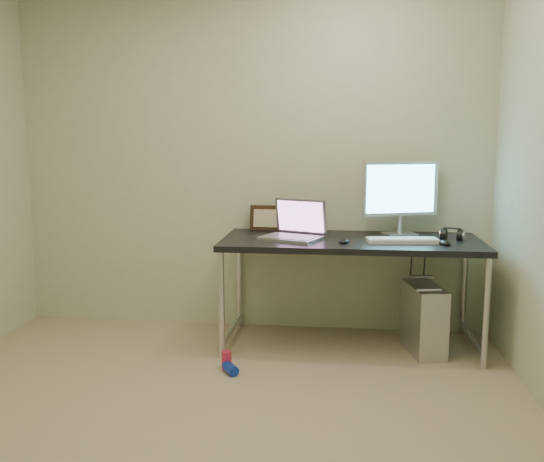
# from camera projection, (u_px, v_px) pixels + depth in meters

# --- Properties ---
(floor) EXTENTS (3.50, 3.50, 0.00)m
(floor) POSITION_uv_depth(u_px,v_px,m) (199.00, 433.00, 2.96)
(floor) COLOR tan
(floor) RESTS_ON ground
(wall_back) EXTENTS (3.50, 0.02, 2.50)m
(wall_back) POSITION_uv_depth(u_px,v_px,m) (251.00, 162.00, 4.49)
(wall_back) COLOR beige
(wall_back) RESTS_ON ground
(desk) EXTENTS (1.74, 0.76, 0.75)m
(desk) POSITION_uv_depth(u_px,v_px,m) (351.00, 249.00, 4.12)
(desk) COLOR black
(desk) RESTS_ON ground
(tower_computer) EXTENTS (0.28, 0.47, 0.49)m
(tower_computer) POSITION_uv_depth(u_px,v_px,m) (424.00, 319.00, 4.05)
(tower_computer) COLOR #B8B7BC
(tower_computer) RESTS_ON ground
(cable_a) EXTENTS (0.01, 0.16, 0.69)m
(cable_a) POSITION_uv_depth(u_px,v_px,m) (410.00, 280.00, 4.43)
(cable_a) COLOR black
(cable_a) RESTS_ON ground
(cable_b) EXTENTS (0.02, 0.11, 0.71)m
(cable_b) POSITION_uv_depth(u_px,v_px,m) (423.00, 283.00, 4.41)
(cable_b) COLOR black
(cable_b) RESTS_ON ground
(can_red) EXTENTS (0.07, 0.07, 0.12)m
(can_red) POSITION_uv_depth(u_px,v_px,m) (227.00, 360.00, 3.77)
(can_red) COLOR #D4274C
(can_red) RESTS_ON ground
(can_white) EXTENTS (0.07, 0.07, 0.11)m
(can_white) POSITION_uv_depth(u_px,v_px,m) (226.00, 360.00, 3.78)
(can_white) COLOR white
(can_white) RESTS_ON ground
(can_blue) EXTENTS (0.12, 0.13, 0.06)m
(can_blue) POSITION_uv_depth(u_px,v_px,m) (231.00, 369.00, 3.70)
(can_blue) COLOR #102FB0
(can_blue) RESTS_ON ground
(laptop) EXTENTS (0.47, 0.43, 0.26)m
(laptop) POSITION_uv_depth(u_px,v_px,m) (295.00, 230.00, 4.12)
(laptop) COLOR silver
(laptop) RESTS_ON desk
(monitor) EXTENTS (0.53, 0.24, 0.52)m
(monitor) POSITION_uv_depth(u_px,v_px,m) (401.00, 192.00, 4.23)
(monitor) COLOR silver
(monitor) RESTS_ON desk
(keyboard) EXTENTS (0.47, 0.20, 0.03)m
(keyboard) POSITION_uv_depth(u_px,v_px,m) (402.00, 240.00, 3.97)
(keyboard) COLOR silver
(keyboard) RESTS_ON desk
(mouse_right) EXTENTS (0.09, 0.12, 0.04)m
(mouse_right) POSITION_uv_depth(u_px,v_px,m) (445.00, 242.00, 3.88)
(mouse_right) COLOR black
(mouse_right) RESTS_ON desk
(mouse_left) EXTENTS (0.07, 0.11, 0.04)m
(mouse_left) POSITION_uv_depth(u_px,v_px,m) (344.00, 240.00, 3.95)
(mouse_left) COLOR black
(mouse_left) RESTS_ON desk
(headphones) EXTENTS (0.17, 0.10, 0.10)m
(headphones) POSITION_uv_depth(u_px,v_px,m) (452.00, 235.00, 4.09)
(headphones) COLOR black
(headphones) RESTS_ON desk
(picture_frame) EXTENTS (0.24, 0.08, 0.19)m
(picture_frame) POSITION_uv_depth(u_px,v_px,m) (266.00, 218.00, 4.46)
(picture_frame) COLOR black
(picture_frame) RESTS_ON desk
(webcam) EXTENTS (0.04, 0.03, 0.12)m
(webcam) POSITION_uv_depth(u_px,v_px,m) (291.00, 220.00, 4.38)
(webcam) COLOR silver
(webcam) RESTS_ON desk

